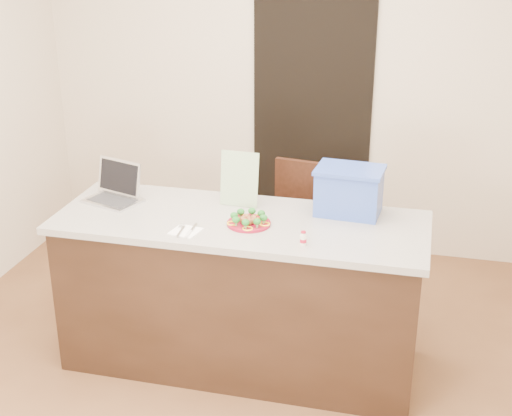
% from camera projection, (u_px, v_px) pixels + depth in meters
% --- Properties ---
extents(ground, '(4.00, 4.00, 0.00)m').
position_uv_depth(ground, '(230.00, 384.00, 4.05)').
color(ground, brown).
rests_on(ground, ground).
extents(room_shell, '(4.00, 4.00, 4.00)m').
position_uv_depth(room_shell, '(225.00, 106.00, 3.44)').
color(room_shell, white).
rests_on(room_shell, ground).
extents(doorway, '(0.90, 0.02, 2.00)m').
position_uv_depth(doorway, '(312.00, 124.00, 5.43)').
color(doorway, black).
rests_on(doorway, ground).
extents(island, '(2.06, 0.76, 0.92)m').
position_uv_depth(island, '(241.00, 292.00, 4.10)').
color(island, black).
rests_on(island, ground).
extents(plate, '(0.24, 0.24, 0.02)m').
position_uv_depth(plate, '(249.00, 223.00, 3.86)').
color(plate, maroon).
rests_on(plate, island).
extents(meatballs, '(0.10, 0.09, 0.04)m').
position_uv_depth(meatballs, '(249.00, 219.00, 3.85)').
color(meatballs, brown).
rests_on(meatballs, plate).
extents(broccoli, '(0.21, 0.21, 0.04)m').
position_uv_depth(broccoli, '(249.00, 217.00, 3.84)').
color(broccoli, '#16541A').
rests_on(broccoli, plate).
extents(pepper_rings, '(0.23, 0.23, 0.01)m').
position_uv_depth(pepper_rings, '(249.00, 222.00, 3.85)').
color(pepper_rings, yellow).
rests_on(pepper_rings, plate).
extents(napkin, '(0.17, 0.17, 0.01)m').
position_uv_depth(napkin, '(186.00, 231.00, 3.77)').
color(napkin, white).
rests_on(napkin, island).
extents(fork, '(0.04, 0.16, 0.00)m').
position_uv_depth(fork, '(183.00, 229.00, 3.78)').
color(fork, '#AAABAE').
rests_on(fork, napkin).
extents(knife, '(0.02, 0.18, 0.01)m').
position_uv_depth(knife, '(190.00, 232.00, 3.75)').
color(knife, silver).
rests_on(knife, napkin).
extents(yogurt_bottle, '(0.03, 0.03, 0.07)m').
position_uv_depth(yogurt_bottle, '(303.00, 239.00, 3.61)').
color(yogurt_bottle, beige).
rests_on(yogurt_bottle, island).
extents(laptop, '(0.37, 0.34, 0.22)m').
position_uv_depth(laptop, '(116.00, 189.00, 4.19)').
color(laptop, silver).
rests_on(laptop, island).
extents(leaflet, '(0.23, 0.06, 0.32)m').
position_uv_depth(leaflet, '(239.00, 179.00, 4.06)').
color(leaflet, silver).
rests_on(leaflet, island).
extents(blue_box, '(0.39, 0.29, 0.27)m').
position_uv_depth(blue_box, '(349.00, 191.00, 3.96)').
color(blue_box, '#2F4BAA').
rests_on(blue_box, island).
extents(chair, '(0.48, 0.48, 0.96)m').
position_uv_depth(chair, '(301.00, 224.00, 4.81)').
color(chair, '#381B10').
rests_on(chair, ground).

